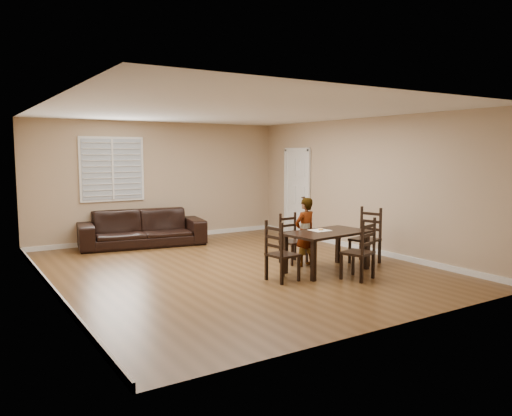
{
  "coord_description": "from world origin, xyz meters",
  "views": [
    {
      "loc": [
        -4.23,
        -7.39,
        2.0
      ],
      "look_at": [
        0.58,
        0.26,
        1.0
      ],
      "focal_mm": 35.0,
      "sensor_mm": 36.0,
      "label": 1
    }
  ],
  "objects_px": {
    "chair_right": "(368,237)",
    "child": "(305,232)",
    "chair_left": "(277,254)",
    "donut": "(321,229)",
    "chair_far": "(364,252)",
    "dining_table": "(327,237)",
    "chair_near": "(290,240)",
    "sofa": "(142,228)"
  },
  "relations": [
    {
      "from": "chair_left",
      "to": "chair_right",
      "type": "distance_m",
      "value": 2.24
    },
    {
      "from": "dining_table",
      "to": "chair_left",
      "type": "distance_m",
      "value": 1.13
    },
    {
      "from": "chair_left",
      "to": "donut",
      "type": "distance_m",
      "value": 1.18
    },
    {
      "from": "chair_right",
      "to": "child",
      "type": "relative_size",
      "value": 0.83
    },
    {
      "from": "chair_far",
      "to": "child",
      "type": "distance_m",
      "value": 1.32
    },
    {
      "from": "chair_left",
      "to": "child",
      "type": "xyz_separation_m",
      "value": [
        1.05,
        0.65,
        0.18
      ]
    },
    {
      "from": "chair_far",
      "to": "chair_right",
      "type": "height_order",
      "value": "chair_right"
    },
    {
      "from": "child",
      "to": "donut",
      "type": "relative_size",
      "value": 13.28
    },
    {
      "from": "chair_right",
      "to": "chair_left",
      "type": "bearing_deg",
      "value": -96.92
    },
    {
      "from": "donut",
      "to": "child",
      "type": "bearing_deg",
      "value": 99.37
    },
    {
      "from": "sofa",
      "to": "dining_table",
      "type": "bearing_deg",
      "value": -55.39
    },
    {
      "from": "dining_table",
      "to": "donut",
      "type": "height_order",
      "value": "donut"
    },
    {
      "from": "dining_table",
      "to": "chair_far",
      "type": "bearing_deg",
      "value": -88.27
    },
    {
      "from": "child",
      "to": "chair_left",
      "type": "bearing_deg",
      "value": 23.59
    },
    {
      "from": "chair_left",
      "to": "donut",
      "type": "xyz_separation_m",
      "value": [
        1.11,
        0.29,
        0.27
      ]
    },
    {
      "from": "chair_right",
      "to": "sofa",
      "type": "relative_size",
      "value": 0.38
    },
    {
      "from": "chair_right",
      "to": "child",
      "type": "bearing_deg",
      "value": -121.79
    },
    {
      "from": "chair_far",
      "to": "donut",
      "type": "distance_m",
      "value": 0.98
    },
    {
      "from": "dining_table",
      "to": "chair_near",
      "type": "bearing_deg",
      "value": 89.73
    },
    {
      "from": "chair_far",
      "to": "sofa",
      "type": "xyz_separation_m",
      "value": [
        -1.96,
        4.7,
        -0.06
      ]
    },
    {
      "from": "dining_table",
      "to": "child",
      "type": "xyz_separation_m",
      "value": [
        -0.06,
        0.52,
        0.02
      ]
    },
    {
      "from": "sofa",
      "to": "chair_far",
      "type": "bearing_deg",
      "value": -57.96
    },
    {
      "from": "chair_right",
      "to": "chair_far",
      "type": "bearing_deg",
      "value": -61.32
    },
    {
      "from": "chair_near",
      "to": "chair_far",
      "type": "distance_m",
      "value": 1.71
    },
    {
      "from": "chair_far",
      "to": "sofa",
      "type": "distance_m",
      "value": 5.09
    },
    {
      "from": "chair_near",
      "to": "child",
      "type": "height_order",
      "value": "child"
    },
    {
      "from": "chair_near",
      "to": "chair_far",
      "type": "height_order",
      "value": "chair_far"
    },
    {
      "from": "dining_table",
      "to": "chair_left",
      "type": "xyz_separation_m",
      "value": [
        -1.11,
        -0.12,
        -0.16
      ]
    },
    {
      "from": "chair_near",
      "to": "donut",
      "type": "height_order",
      "value": "chair_near"
    },
    {
      "from": "chair_left",
      "to": "child",
      "type": "relative_size",
      "value": 0.78
    },
    {
      "from": "child",
      "to": "donut",
      "type": "bearing_deg",
      "value": 91.26
    },
    {
      "from": "chair_far",
      "to": "sofa",
      "type": "bearing_deg",
      "value": -85.22
    },
    {
      "from": "donut",
      "to": "sofa",
      "type": "xyz_separation_m",
      "value": [
        -1.85,
        3.76,
        -0.32
      ]
    },
    {
      "from": "chair_near",
      "to": "chair_right",
      "type": "distance_m",
      "value": 1.44
    },
    {
      "from": "child",
      "to": "sofa",
      "type": "distance_m",
      "value": 3.85
    },
    {
      "from": "dining_table",
      "to": "donut",
      "type": "bearing_deg",
      "value": 83.66
    },
    {
      "from": "dining_table",
      "to": "sofa",
      "type": "distance_m",
      "value": 4.35
    },
    {
      "from": "child",
      "to": "donut",
      "type": "distance_m",
      "value": 0.38
    },
    {
      "from": "child",
      "to": "dining_table",
      "type": "bearing_deg",
      "value": 88.39
    },
    {
      "from": "chair_right",
      "to": "sofa",
      "type": "bearing_deg",
      "value": -155.72
    },
    {
      "from": "dining_table",
      "to": "chair_right",
      "type": "relative_size",
      "value": 1.52
    },
    {
      "from": "chair_far",
      "to": "chair_left",
      "type": "bearing_deg",
      "value": -45.87
    }
  ]
}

